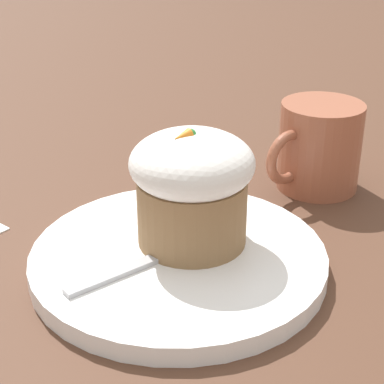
{
  "coord_description": "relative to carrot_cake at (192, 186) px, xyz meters",
  "views": [
    {
      "loc": [
        0.26,
        0.34,
        0.28
      ],
      "look_at": [
        -0.02,
        -0.01,
        0.06
      ],
      "focal_mm": 60.0,
      "sensor_mm": 36.0,
      "label": 1
    }
  ],
  "objects": [
    {
      "name": "ground_plane",
      "position": [
        0.02,
        0.01,
        -0.06
      ],
      "size": [
        4.0,
        4.0,
        0.0
      ],
      "primitive_type": "plane",
      "color": "#513323"
    },
    {
      "name": "dessert_plate",
      "position": [
        0.02,
        0.01,
        -0.06
      ],
      "size": [
        0.23,
        0.23,
        0.02
      ],
      "color": "white",
      "rests_on": "ground_plane"
    },
    {
      "name": "carrot_cake",
      "position": [
        0.0,
        0.0,
        0.0
      ],
      "size": [
        0.1,
        0.1,
        0.1
      ],
      "color": "olive",
      "rests_on": "dessert_plate"
    },
    {
      "name": "spoon",
      "position": [
        0.03,
        0.01,
        -0.05
      ],
      "size": [
        0.12,
        0.03,
        0.01
      ],
      "color": "#B7B7BC",
      "rests_on": "dessert_plate"
    },
    {
      "name": "coffee_cup",
      "position": [
        -0.18,
        -0.03,
        -0.02
      ],
      "size": [
        0.11,
        0.08,
        0.09
      ],
      "color": "#9E563D",
      "rests_on": "ground_plane"
    }
  ]
}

